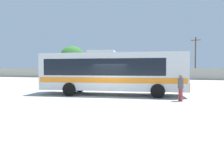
% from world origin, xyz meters
% --- Properties ---
extents(ground_plane, '(300.00, 300.00, 0.00)m').
position_xyz_m(ground_plane, '(0.00, 10.00, 0.00)').
color(ground_plane, '#A3A099').
extents(perimeter_wall, '(80.00, 0.30, 2.22)m').
position_xyz_m(perimeter_wall, '(0.00, 25.09, 1.11)').
color(perimeter_wall, '#9E998C').
rests_on(perimeter_wall, ground_plane).
extents(coach_bus_silver_orange, '(11.79, 3.81, 3.63)m').
position_xyz_m(coach_bus_silver_orange, '(-0.33, 1.44, 1.93)').
color(coach_bus_silver_orange, silver).
rests_on(coach_bus_silver_orange, ground_plane).
extents(attendant_by_bus_door, '(0.50, 0.50, 1.77)m').
position_xyz_m(attendant_by_bus_door, '(4.98, -0.28, 1.00)').
color(attendant_by_bus_door, '#99383D').
rests_on(attendant_by_bus_door, ground_plane).
extents(parked_car_leftmost_maroon, '(4.57, 2.13, 1.51)m').
position_xyz_m(parked_car_leftmost_maroon, '(-10.52, 21.58, 0.80)').
color(parked_car_leftmost_maroon, maroon).
rests_on(parked_car_leftmost_maroon, ground_plane).
extents(parked_car_second_grey, '(4.45, 2.03, 1.43)m').
position_xyz_m(parked_car_second_grey, '(-4.33, 22.02, 0.77)').
color(parked_car_second_grey, slate).
rests_on(parked_car_second_grey, ground_plane).
extents(utility_pole_near, '(1.80, 0.37, 8.42)m').
position_xyz_m(utility_pole_near, '(10.04, 27.02, 4.39)').
color(utility_pole_near, '#4C3823').
rests_on(utility_pole_near, ground_plane).
extents(roadside_tree_left, '(5.89, 5.89, 7.60)m').
position_xyz_m(roadside_tree_left, '(-17.62, 27.73, 5.09)').
color(roadside_tree_left, brown).
rests_on(roadside_tree_left, ground_plane).
extents(roadside_tree_midleft, '(3.42, 3.42, 5.99)m').
position_xyz_m(roadside_tree_midleft, '(-7.96, 28.15, 4.51)').
color(roadside_tree_midleft, brown).
rests_on(roadside_tree_midleft, ground_plane).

